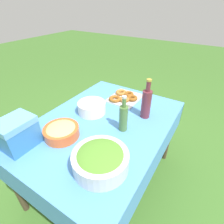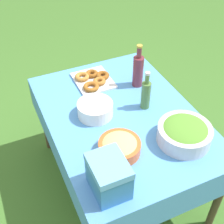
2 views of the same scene
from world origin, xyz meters
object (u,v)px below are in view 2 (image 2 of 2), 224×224
(plate_stack, at_px, (95,109))
(cooler_box, at_px, (109,176))
(pasta_bowl, at_px, (120,146))
(wine_bottle, at_px, (138,70))
(olive_oil_bottle, at_px, (146,94))
(donut_platter, at_px, (93,80))
(salad_bowl, at_px, (185,133))

(plate_stack, height_order, cooler_box, cooler_box)
(pasta_bowl, height_order, wine_bottle, wine_bottle)
(olive_oil_bottle, bearing_deg, pasta_bowl, -48.18)
(wine_bottle, bearing_deg, olive_oil_bottle, -16.02)
(pasta_bowl, relative_size, wine_bottle, 0.75)
(plate_stack, bearing_deg, donut_platter, 160.74)
(salad_bowl, xyz_separation_m, donut_platter, (-0.78, -0.28, -0.04))
(donut_platter, bearing_deg, cooler_box, -16.71)
(olive_oil_bottle, distance_m, wine_bottle, 0.26)
(pasta_bowl, height_order, cooler_box, cooler_box)
(donut_platter, xyz_separation_m, plate_stack, (0.35, -0.12, 0.03))
(plate_stack, distance_m, cooler_box, 0.59)
(salad_bowl, height_order, pasta_bowl, salad_bowl)
(donut_platter, bearing_deg, wine_bottle, 59.87)
(salad_bowl, relative_size, plate_stack, 1.39)
(olive_oil_bottle, bearing_deg, plate_stack, -100.42)
(salad_bowl, bearing_deg, wine_bottle, 179.00)
(pasta_bowl, bearing_deg, wine_bottle, 143.46)
(cooler_box, bearing_deg, plate_stack, 164.90)
(pasta_bowl, bearing_deg, plate_stack, -178.84)
(pasta_bowl, bearing_deg, cooler_box, -37.42)
(salad_bowl, relative_size, donut_platter, 0.98)
(cooler_box, bearing_deg, pasta_bowl, 142.58)
(donut_platter, distance_m, wine_bottle, 0.35)
(cooler_box, bearing_deg, wine_bottle, 143.21)
(pasta_bowl, distance_m, cooler_box, 0.27)
(pasta_bowl, distance_m, olive_oil_bottle, 0.45)
(olive_oil_bottle, distance_m, cooler_box, 0.70)
(pasta_bowl, relative_size, cooler_box, 1.11)
(donut_platter, bearing_deg, plate_stack, -19.26)
(donut_platter, height_order, cooler_box, cooler_box)
(donut_platter, bearing_deg, salad_bowl, 19.35)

